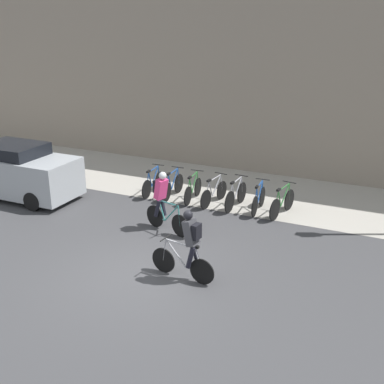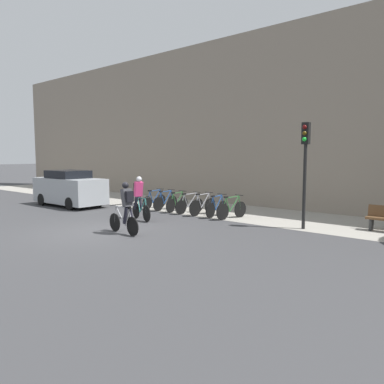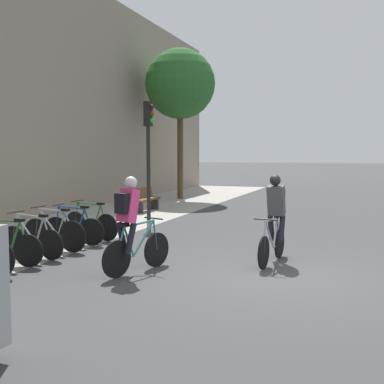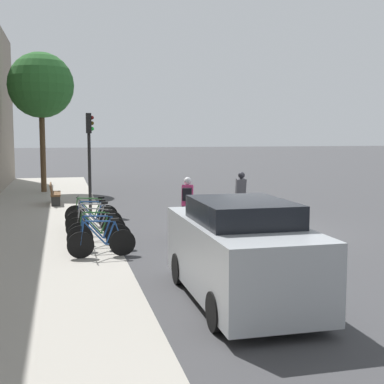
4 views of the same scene
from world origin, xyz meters
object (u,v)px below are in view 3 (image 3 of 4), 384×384
object	(u,v)px
parked_bike_5	(74,228)
bench	(145,199)
cyclist_pink	(131,222)
parked_bike_6	(91,223)
parked_bike_4	(54,233)
cyclist_grey	(275,215)
parked_bike_2	(6,246)
parked_bike_3	(32,239)
traffic_light_pole	(149,139)

from	to	relation	value
parked_bike_5	bench	distance (m)	6.68
cyclist_pink	parked_bike_6	size ratio (longest dim) A/B	1.04
cyclist_pink	parked_bike_4	world-z (taller)	cyclist_pink
cyclist_pink	bench	xyz separation A→B (m)	(8.62, 3.81, -0.48)
cyclist_grey	parked_bike_6	distance (m)	4.95
cyclist_pink	parked_bike_4	distance (m)	2.93
parked_bike_5	parked_bike_6	world-z (taller)	parked_bike_6
cyclist_pink	parked_bike_6	xyz separation A→B (m)	(2.82, 2.57, -0.54)
parked_bike_2	parked_bike_6	bearing A→B (deg)	0.00
parked_bike_6	bench	xyz separation A→B (m)	(5.80, 1.24, 0.07)
cyclist_grey	parked_bike_4	bearing A→B (deg)	97.10
parked_bike_2	parked_bike_3	xyz separation A→B (m)	(0.77, -0.00, 0.00)
bench	parked_bike_4	bearing A→B (deg)	-170.40
parked_bike_3	parked_bike_5	bearing A→B (deg)	0.05
cyclist_pink	parked_bike_6	distance (m)	3.86
traffic_light_pole	parked_bike_5	bearing A→B (deg)	177.97
parked_bike_2	parked_bike_4	distance (m)	1.53
parked_bike_5	bench	world-z (taller)	parked_bike_5
parked_bike_5	cyclist_pink	bearing A→B (deg)	-128.64
parked_bike_4	parked_bike_6	world-z (taller)	parked_bike_4
parked_bike_3	parked_bike_4	world-z (taller)	parked_bike_4
bench	cyclist_pink	bearing A→B (deg)	-156.14
cyclist_pink	cyclist_grey	xyz separation A→B (m)	(1.89, -2.26, 0.00)
parked_bike_6	bench	world-z (taller)	parked_bike_6
parked_bike_2	traffic_light_pole	xyz separation A→B (m)	(6.25, -0.14, 2.22)
parked_bike_4	parked_bike_5	xyz separation A→B (m)	(0.77, -0.00, -0.02)
parked_bike_2	traffic_light_pole	world-z (taller)	traffic_light_pole
cyclist_grey	parked_bike_4	distance (m)	4.90
parked_bike_3	parked_bike_5	xyz separation A→B (m)	(1.53, 0.00, 0.00)
cyclist_grey	parked_bike_2	distance (m)	5.31
cyclist_grey	parked_bike_3	world-z (taller)	cyclist_grey
parked_bike_2	cyclist_grey	bearing A→B (deg)	-66.18
parked_bike_6	cyclist_pink	bearing A→B (deg)	-137.65
parked_bike_4	parked_bike_6	distance (m)	1.53
parked_bike_2	parked_bike_4	world-z (taller)	parked_bike_4
cyclist_grey	bench	world-z (taller)	cyclist_grey
parked_bike_2	parked_bike_5	distance (m)	2.30
cyclist_grey	parked_bike_4	xyz separation A→B (m)	(-0.60, 4.83, -0.53)
cyclist_pink	parked_bike_4	size ratio (longest dim) A/B	1.04
parked_bike_2	bench	distance (m)	8.95
parked_bike_5	parked_bike_3	bearing A→B (deg)	-179.95
parked_bike_3	cyclist_pink	bearing A→B (deg)	-101.50
parked_bike_3	cyclist_grey	bearing A→B (deg)	-74.19
cyclist_pink	traffic_light_pole	size ratio (longest dim) A/B	0.47
cyclist_grey	traffic_light_pole	distance (m)	6.46
cyclist_pink	parked_bike_2	xyz separation A→B (m)	(-0.24, 2.57, -0.56)
parked_bike_4	traffic_light_pole	distance (m)	5.20
parked_bike_3	traffic_light_pole	bearing A→B (deg)	-1.45
cyclist_pink	cyclist_grey	distance (m)	2.95
parked_bike_4	bench	size ratio (longest dim) A/B	1.00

